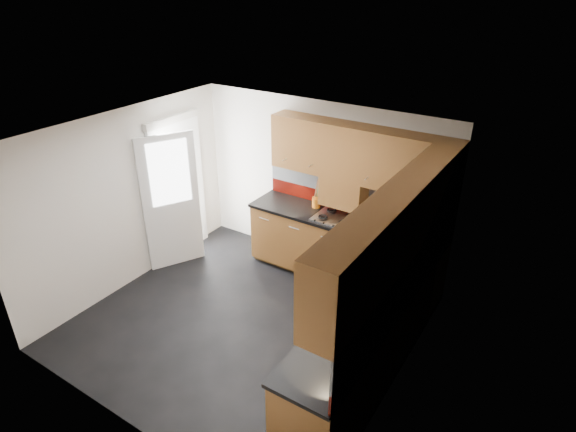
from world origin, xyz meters
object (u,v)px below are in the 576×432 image
Objects in this scene: toaster at (438,233)px; food_processor at (398,273)px; utensil_pot at (316,201)px; gas_hob at (337,218)px.

food_processor reaches higher than toaster.
food_processor is (1.63, -1.13, 0.03)m from utensil_pot.
food_processor is (-0.08, -1.15, 0.04)m from toaster.
utensil_pot is at bearing -179.51° from toaster.
gas_hob is at bearing -21.75° from utensil_pot.
utensil_pot is 1.71m from toaster.
toaster is (1.71, 0.01, -0.01)m from utensil_pot.
gas_hob is at bearing 141.60° from food_processor.
utensil_pot reaches higher than food_processor.
utensil_pot reaches higher than toaster.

